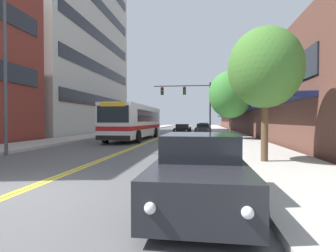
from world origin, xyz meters
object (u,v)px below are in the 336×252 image
car_red_parked_right_mid (203,127)px  car_dark_grey_parked_right_far (203,129)px  car_black_moving_lead (182,129)px  car_charcoal_parked_right_foreground (200,171)px  street_tree_right_near (265,68)px  city_bus (135,121)px  street_lamp_left_near (10,46)px  street_tree_right_mid (230,94)px  car_silver_parked_left_mid (139,129)px  car_champagne_moving_second (184,128)px  traffic_signal_mast (190,97)px

car_red_parked_right_mid → car_dark_grey_parked_right_far: size_ratio=1.05×
car_red_parked_right_mid → car_black_moving_lead: bearing=-101.8°
car_charcoal_parked_right_foreground → car_red_parked_right_mid: size_ratio=0.91×
car_charcoal_parked_right_foreground → street_tree_right_near: 6.28m
city_bus → street_lamp_left_near: size_ratio=1.29×
car_dark_grey_parked_right_far → street_tree_right_near: 26.44m
car_charcoal_parked_right_foreground → car_black_moving_lead: 29.21m
car_dark_grey_parked_right_far → street_tree_right_mid: (2.38, -13.49, 3.36)m
car_red_parked_right_mid → street_tree_right_near: 37.57m
street_lamp_left_near → street_tree_right_mid: bearing=44.0°
car_silver_parked_left_mid → car_black_moving_lead: car_black_moving_lead is taller
car_dark_grey_parked_right_far → street_tree_right_mid: street_tree_right_mid is taller
street_lamp_left_near → city_bus: bearing=74.5°
car_red_parked_right_mid → street_tree_right_mid: 25.04m
car_champagne_moving_second → street_tree_right_mid: (5.35, -18.21, 3.41)m
city_bus → street_tree_right_mid: street_tree_right_mid is taller
car_champagne_moving_second → traffic_signal_mast: 10.48m
city_bus → traffic_signal_mast: bearing=61.1°
car_charcoal_parked_right_foreground → street_tree_right_mid: size_ratio=0.77×
car_champagne_moving_second → traffic_signal_mast: size_ratio=0.62×
car_charcoal_parked_right_foreground → car_black_moving_lead: size_ratio=0.96×
city_bus → car_dark_grey_parked_right_far: size_ratio=2.55×
car_silver_parked_left_mid → car_charcoal_parked_right_foreground: (8.62, -29.24, 0.07)m
city_bus → street_tree_right_near: 15.66m
car_silver_parked_left_mid → street_lamp_left_near: size_ratio=0.47×
street_lamp_left_near → car_charcoal_parked_right_foreground: bearing=-33.6°
car_black_moving_lead → traffic_signal_mast: (1.15, -2.89, 3.93)m
street_tree_right_mid → car_dark_grey_parked_right_far: bearing=100.0°
traffic_signal_mast → car_black_moving_lead: bearing=111.7°
street_lamp_left_near → car_champagne_moving_second: bearing=77.8°
car_silver_parked_left_mid → car_champagne_moving_second: bearing=49.4°
car_black_moving_lead → traffic_signal_mast: traffic_signal_mast is taller
car_champagne_moving_second → street_tree_right_near: bearing=-80.1°
car_charcoal_parked_right_foreground → car_champagne_moving_second: 35.92m
street_tree_right_near → street_tree_right_mid: 12.66m
traffic_signal_mast → street_lamp_left_near: 21.46m
car_red_parked_right_mid → traffic_signal_mast: (-1.61, -16.10, 3.90)m
traffic_signal_mast → street_tree_right_near: (3.96, -21.26, -0.79)m
street_lamp_left_near → car_silver_parked_left_mid: bearing=88.1°
street_lamp_left_near → street_tree_right_near: 11.97m
city_bus → traffic_signal_mast: traffic_signal_mast is taller
traffic_signal_mast → street_tree_right_near: size_ratio=1.35×
car_black_moving_lead → street_tree_right_near: bearing=-78.1°
street_lamp_left_near → traffic_signal_mast: bearing=68.6°
car_dark_grey_parked_right_far → street_lamp_left_near: size_ratio=0.51×
car_red_parked_right_mid → street_lamp_left_near: 37.59m
car_red_parked_right_mid → car_charcoal_parked_right_foreground: bearing=-90.1°
car_silver_parked_left_mid → street_lamp_left_near: (-0.77, -23.00, 4.82)m
city_bus → car_red_parked_right_mid: size_ratio=2.44×
car_black_moving_lead → car_champagne_moving_second: car_black_moving_lead is taller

